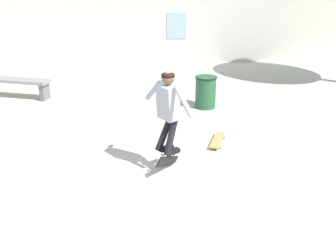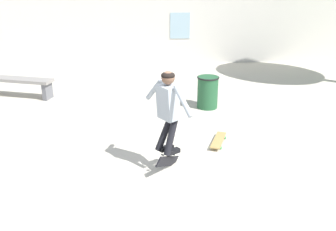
{
  "view_description": "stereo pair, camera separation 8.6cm",
  "coord_description": "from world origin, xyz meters",
  "px_view_note": "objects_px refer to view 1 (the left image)",
  "views": [
    {
      "loc": [
        -0.77,
        -5.39,
        3.1
      ],
      "look_at": [
        -0.33,
        0.2,
        0.97
      ],
      "focal_mm": 40.0,
      "sensor_mm": 36.0,
      "label": 1
    },
    {
      "loc": [
        -0.69,
        -5.4,
        3.1
      ],
      "look_at": [
        -0.33,
        0.2,
        0.97
      ],
      "focal_mm": 40.0,
      "sensor_mm": 36.0,
      "label": 2
    }
  ],
  "objects_px": {
    "skateboard_resting": "(217,140)",
    "park_bench": "(14,83)",
    "skater": "(168,106)",
    "skateboard_flipping": "(168,161)",
    "trash_bin": "(206,91)"
  },
  "relations": [
    {
      "from": "skateboard_resting",
      "to": "park_bench",
      "type": "bearing_deg",
      "value": -103.11
    },
    {
      "from": "park_bench",
      "to": "skater",
      "type": "relative_size",
      "value": 1.46
    },
    {
      "from": "park_bench",
      "to": "skateboard_flipping",
      "type": "relative_size",
      "value": 3.06
    },
    {
      "from": "park_bench",
      "to": "trash_bin",
      "type": "xyz_separation_m",
      "value": [
        4.92,
        -1.19,
        0.03
      ]
    },
    {
      "from": "trash_bin",
      "to": "skater",
      "type": "distance_m",
      "value": 3.33
    },
    {
      "from": "skateboard_resting",
      "to": "skater",
      "type": "bearing_deg",
      "value": -26.47
    },
    {
      "from": "skater",
      "to": "skateboard_flipping",
      "type": "relative_size",
      "value": 2.1
    },
    {
      "from": "park_bench",
      "to": "skateboard_flipping",
      "type": "distance_m",
      "value": 5.7
    },
    {
      "from": "skateboard_flipping",
      "to": "skateboard_resting",
      "type": "height_order",
      "value": "skateboard_flipping"
    },
    {
      "from": "skateboard_resting",
      "to": "trash_bin",
      "type": "bearing_deg",
      "value": -162.01
    },
    {
      "from": "trash_bin",
      "to": "skater",
      "type": "height_order",
      "value": "skater"
    },
    {
      "from": "park_bench",
      "to": "skater",
      "type": "xyz_separation_m",
      "value": [
        3.75,
        -4.23,
        0.75
      ]
    },
    {
      "from": "skater",
      "to": "skateboard_resting",
      "type": "height_order",
      "value": "skater"
    },
    {
      "from": "trash_bin",
      "to": "skateboard_resting",
      "type": "relative_size",
      "value": 0.98
    },
    {
      "from": "park_bench",
      "to": "skater",
      "type": "height_order",
      "value": "skater"
    }
  ]
}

